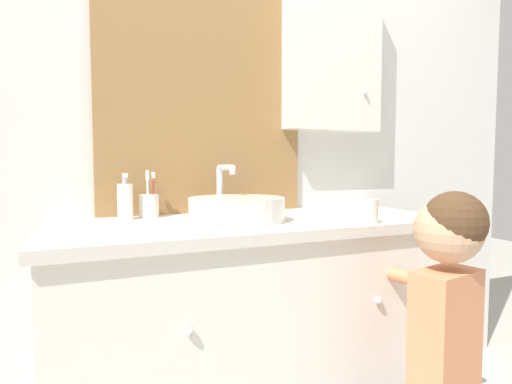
% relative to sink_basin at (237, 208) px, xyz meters
% --- Properties ---
extents(wall_back, '(3.20, 0.18, 2.50)m').
position_rel_sink_basin_xyz_m(wall_back, '(0.10, 0.32, 0.35)').
color(wall_back, silver).
rests_on(wall_back, ground_plane).
extents(vanity_counter, '(1.38, 0.57, 0.88)m').
position_rel_sink_basin_xyz_m(vanity_counter, '(0.08, 0.01, -0.48)').
color(vanity_counter, silver).
rests_on(vanity_counter, ground_plane).
extents(sink_basin, '(0.33, 0.38, 0.19)m').
position_rel_sink_basin_xyz_m(sink_basin, '(0.00, 0.00, 0.00)').
color(sink_basin, white).
rests_on(sink_basin, vanity_counter).
extents(toothbrush_holder, '(0.07, 0.07, 0.17)m').
position_rel_sink_basin_xyz_m(toothbrush_holder, '(-0.26, 0.21, 0.00)').
color(toothbrush_holder, silver).
rests_on(toothbrush_holder, vanity_counter).
extents(soap_dispenser, '(0.05, 0.05, 0.16)m').
position_rel_sink_basin_xyz_m(soap_dispenser, '(-0.35, 0.18, 0.02)').
color(soap_dispenser, white).
rests_on(soap_dispenser, vanity_counter).
extents(child_figure, '(0.21, 0.49, 1.00)m').
position_rel_sink_basin_xyz_m(child_figure, '(0.43, -0.49, -0.30)').
color(child_figure, slate).
rests_on(child_figure, ground_plane).
extents(drinking_cup, '(0.06, 0.06, 0.08)m').
position_rel_sink_basin_xyz_m(drinking_cup, '(0.38, -0.22, -0.00)').
color(drinking_cup, silver).
rests_on(drinking_cup, vanity_counter).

